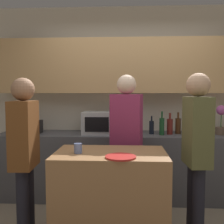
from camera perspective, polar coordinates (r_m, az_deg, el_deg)
The scene contains 17 objects.
back_wall at distance 3.84m, azimuth 3.90°, elevation 5.44°, with size 6.40×0.40×2.70m.
back_counter at distance 3.71m, azimuth 3.87°, elevation -11.55°, with size 3.60×0.62×0.89m.
kitchen_island at distance 2.57m, azimuth -0.32°, elevation -18.69°, with size 1.02×0.63×0.91m.
microwave at distance 3.59m, azimuth -2.20°, elevation -2.36°, with size 0.52×0.39×0.30m.
toaster at distance 3.81m, azimuth -16.99°, elevation -3.05°, with size 0.26×0.16×0.18m.
potted_plant at distance 3.79m, azimuth 22.66°, elevation -1.61°, with size 0.14×0.14×0.40m.
bottle_0 at distance 3.61m, azimuth 8.60°, elevation -3.26°, with size 0.06×0.06×0.25m.
bottle_1 at distance 3.55m, azimuth 10.79°, elevation -2.99°, with size 0.07×0.07×0.31m.
bottle_2 at distance 3.62m, azimuth 12.47°, elevation -3.02°, with size 0.08×0.08×0.29m.
bottle_3 at distance 3.70m, azimuth 14.18°, elevation -2.86°, with size 0.07×0.07×0.30m.
bottle_4 at distance 3.64m, azimuth 15.97°, elevation -3.41°, with size 0.08×0.08×0.23m.
bottle_5 at distance 3.70m, azimuth 17.41°, elevation -3.36°, with size 0.07×0.07×0.22m.
plate_on_island at distance 2.22m, azimuth 1.89°, elevation -9.74°, with size 0.26×0.26×0.01m.
cup_0 at distance 2.40m, azimuth -7.40°, elevation -7.82°, with size 0.07×0.07×0.09m.
person_left at distance 2.54m, azimuth 17.98°, elevation -7.04°, with size 0.21×0.35×1.63m.
person_center at distance 2.97m, azimuth 3.14°, elevation -4.87°, with size 0.38×0.27×1.66m.
person_right at distance 2.55m, azimuth -18.54°, elevation -7.66°, with size 0.21×0.35×1.59m.
Camera 1 is at (-0.05, -2.18, 1.46)m, focal length 42.00 mm.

